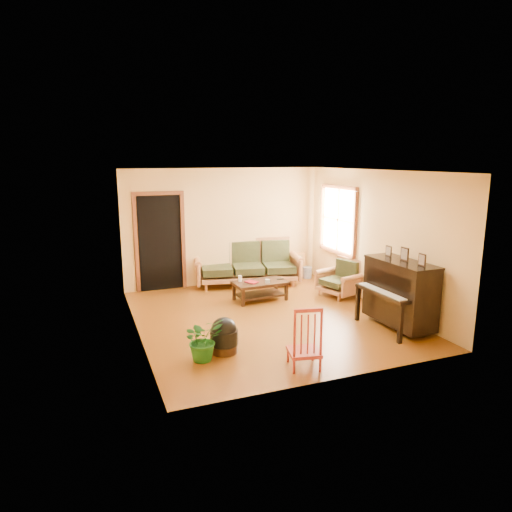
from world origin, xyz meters
name	(u,v)px	position (x,y,z in m)	size (l,w,h in m)	color
floor	(267,317)	(0.00, 0.00, 0.00)	(5.00, 5.00, 0.00)	#5C2F0C
doorway	(160,243)	(-1.45, 2.48, 1.02)	(1.08, 0.16, 2.05)	black
window	(338,220)	(2.21, 1.30, 1.50)	(0.12, 1.36, 1.46)	white
sofa	(248,263)	(0.43, 2.17, 0.50)	(2.34, 0.98, 1.00)	#A3653B
coffee_table	(260,291)	(0.26, 0.99, 0.19)	(1.07, 0.58, 0.39)	black
armchair	(338,278)	(1.88, 0.66, 0.39)	(0.74, 0.78, 0.78)	#A3653B
piano	(400,295)	(1.88, -1.26, 0.58)	(0.77, 1.31, 1.15)	black
footstool	(224,339)	(-1.16, -1.17, 0.20)	(0.42, 0.42, 0.40)	black
red_chair	(304,336)	(-0.29, -2.03, 0.45)	(0.42, 0.46, 0.90)	maroon
leaning_frame	(295,265)	(1.72, 2.35, 0.31)	(0.47, 0.10, 0.63)	gold
ceramic_crock	(307,272)	(1.96, 2.20, 0.14)	(0.22, 0.22, 0.27)	#33559B
potted_plant	(203,339)	(-1.52, -1.31, 0.31)	(0.56, 0.49, 0.62)	#19581B
book	(249,283)	(0.00, 0.93, 0.40)	(0.18, 0.24, 0.02)	maroon
candle	(240,279)	(-0.11, 1.13, 0.45)	(0.07, 0.07, 0.12)	white
glass_jar	(267,281)	(0.37, 0.85, 0.42)	(0.10, 0.10, 0.07)	silver
remote	(280,279)	(0.71, 0.99, 0.39)	(0.14, 0.04, 0.01)	black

